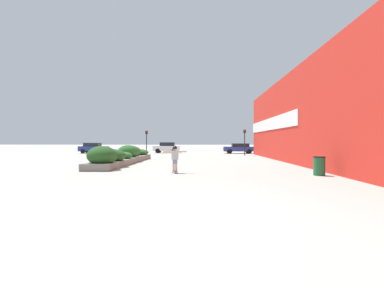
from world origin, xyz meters
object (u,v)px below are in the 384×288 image
(skateboarder, at_px, (175,156))
(car_center_right, at_px, (93,148))
(trash_bin, at_px, (319,166))
(traffic_light_left, at_px, (147,138))
(traffic_light_right, at_px, (245,138))
(car_leftmost, at_px, (314,148))
(skateboard, at_px, (175,172))
(car_center_left, at_px, (167,147))
(car_rightmost, at_px, (239,148))

(skateboarder, bearing_deg, car_center_right, 100.85)
(skateboarder, bearing_deg, trash_bin, -24.51)
(traffic_light_left, xyz_separation_m, traffic_light_right, (12.40, -0.58, 0.06))
(car_leftmost, bearing_deg, skateboarder, 147.53)
(traffic_light_left, bearing_deg, car_center_right, 148.89)
(skateboard, relative_size, traffic_light_left, 0.24)
(skateboarder, relative_size, car_center_left, 0.36)
(skateboarder, bearing_deg, car_center_left, 80.25)
(skateboard, distance_m, car_rightmost, 27.77)
(car_center_left, relative_size, car_center_right, 0.98)
(skateboarder, xyz_separation_m, car_leftmost, (17.76, 27.91, -0.14))
(skateboarder, xyz_separation_m, car_rightmost, (6.76, 26.93, -0.17))
(skateboarder, height_order, traffic_light_left, traffic_light_left)
(car_leftmost, bearing_deg, trash_bin, 160.41)
(trash_bin, xyz_separation_m, car_center_right, (-22.08, 27.82, 0.31))
(trash_bin, relative_size, car_rightmost, 0.22)
(skateboarder, xyz_separation_m, trash_bin, (7.50, -0.91, -0.46))
(skateboard, height_order, car_rightmost, car_rightmost)
(car_center_right, xyz_separation_m, traffic_light_right, (21.31, -5.95, 1.41))
(car_rightmost, bearing_deg, car_leftmost, -84.89)
(car_leftmost, height_order, car_center_right, car_leftmost)
(skateboard, distance_m, traffic_light_left, 22.37)
(skateboarder, height_order, car_rightmost, skateboarder)
(car_center_right, bearing_deg, skateboard, 28.45)
(trash_bin, distance_m, traffic_light_right, 21.95)
(trash_bin, height_order, car_rightmost, car_rightmost)
(car_center_left, bearing_deg, car_rightmost, -99.58)
(trash_bin, height_order, car_center_left, car_center_left)
(car_leftmost, relative_size, car_center_right, 1.15)
(car_center_left, xyz_separation_m, car_center_right, (-10.62, -1.83, -0.04))
(car_rightmost, distance_m, traffic_light_left, 13.63)
(skateboard, relative_size, car_center_right, 0.19)
(trash_bin, bearing_deg, car_center_left, 111.14)
(skateboarder, xyz_separation_m, traffic_light_right, (6.73, 20.96, 1.26))
(trash_bin, bearing_deg, car_leftmost, 70.41)
(car_center_left, distance_m, traffic_light_left, 7.52)
(skateboard, height_order, traffic_light_left, traffic_light_left)
(car_rightmost, relative_size, traffic_light_right, 1.38)
(trash_bin, distance_m, traffic_light_left, 26.09)
(skateboard, bearing_deg, car_leftmost, 39.93)
(skateboarder, distance_m, traffic_light_left, 22.31)
(skateboarder, distance_m, car_center_left, 29.01)
(car_center_left, height_order, car_rightmost, car_center_left)
(car_rightmost, bearing_deg, skateboarder, 165.90)
(skateboard, distance_m, car_leftmost, 33.09)
(skateboarder, relative_size, traffic_light_left, 0.45)
(car_leftmost, height_order, car_center_left, car_center_left)
(car_leftmost, height_order, traffic_light_right, traffic_light_right)
(skateboarder, distance_m, traffic_light_right, 22.05)
(skateboard, height_order, skateboarder, skateboarder)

